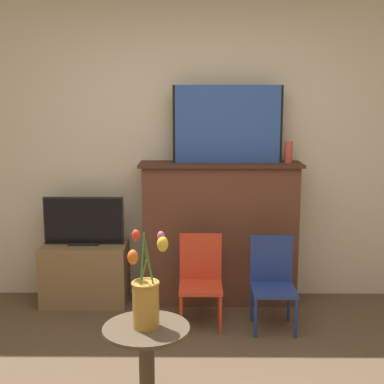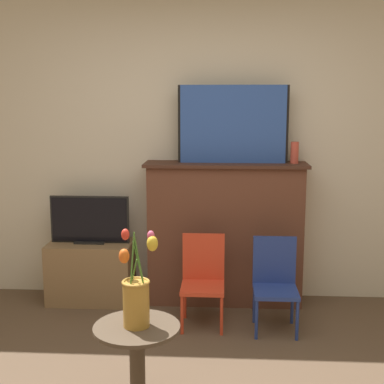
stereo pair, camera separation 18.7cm
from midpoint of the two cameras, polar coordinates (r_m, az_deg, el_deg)
wall_back at (r=4.56m, az=2.37°, el=5.45°), size 8.00×0.06×2.70m
fireplace_mantel at (r=4.49m, az=4.73°, el=-4.25°), size 1.33×0.36×1.19m
painting at (r=4.36m, az=5.63°, el=7.20°), size 0.89×0.03×0.63m
mantel_candle at (r=4.42m, az=12.08°, el=4.13°), size 0.06×0.06×0.17m
tv_stand at (r=4.65m, az=-9.55°, el=-8.39°), size 0.70×0.40×0.51m
tv_monitor at (r=4.53m, az=-9.70°, el=-3.01°), size 0.66×0.12×0.40m
chair_red at (r=4.11m, az=2.50°, el=-8.97°), size 0.32×0.32×0.69m
chair_blue at (r=4.09m, az=10.16°, el=-9.22°), size 0.32×0.32×0.69m
side_table at (r=2.93m, az=-3.95°, el=-17.56°), size 0.45×0.45×0.55m
vase_tulips at (r=2.78m, az=-4.01°, el=-10.96°), size 0.22×0.17×0.53m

